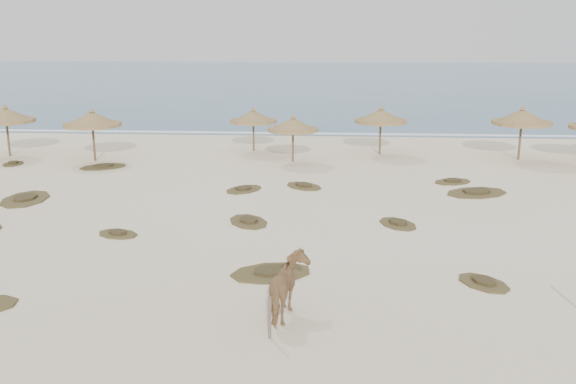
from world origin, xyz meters
TOP-DOWN VIEW (x-y plane):
  - ground at (0.00, 0.00)m, footprint 160.00×160.00m
  - ocean at (0.00, 75.00)m, footprint 200.00×100.00m
  - foam_line at (0.00, 26.00)m, footprint 70.00×0.60m
  - palapa_0 at (-15.24, 16.74)m, footprint 4.03×4.03m
  - palapa_1 at (-9.86, 15.78)m, footprint 3.32×3.32m
  - palapa_2 at (-1.37, 19.29)m, footprint 3.23×3.23m
  - palapa_3 at (1.18, 16.20)m, footprint 3.46×3.46m
  - palapa_4 at (6.12, 18.74)m, footprint 3.38×3.38m
  - palapa_5 at (13.80, 17.64)m, footprint 3.38×3.38m
  - horse at (2.24, -3.47)m, footprint 1.07×1.98m
  - fence_post_near at (1.86, -4.66)m, footprint 0.10×0.10m
  - scrub_1 at (-9.83, 7.29)m, footprint 2.12×3.05m
  - scrub_2 at (-4.29, 2.82)m, footprint 1.82×1.52m
  - scrub_3 at (0.17, 4.62)m, footprint 2.13×2.43m
  - scrub_4 at (5.80, 4.71)m, footprint 1.86×2.13m
  - scrub_5 at (9.78, 9.70)m, footprint 3.46×2.98m
  - scrub_6 at (-8.76, 13.99)m, footprint 2.92×2.65m
  - scrub_7 at (2.03, 10.41)m, footprint 2.28×2.31m
  - scrub_9 at (1.52, -0.54)m, footprint 2.91×2.40m
  - scrub_10 at (9.10, 11.78)m, footprint 2.27×2.00m
  - scrub_12 at (7.70, -0.93)m, footprint 1.87×2.00m
  - scrub_13 at (-0.67, 9.59)m, footprint 2.16×2.33m
  - scrub_14 at (-13.91, 14.44)m, footprint 1.05×1.56m

SIDE VIEW (x-z plane):
  - ground at x=0.00m, z-range 0.00..0.00m
  - ocean at x=0.00m, z-range 0.00..0.01m
  - foam_line at x=0.00m, z-range 0.00..0.01m
  - scrub_1 at x=-9.83m, z-range -0.03..0.13m
  - scrub_10 at x=9.10m, z-range -0.03..0.13m
  - scrub_3 at x=0.17m, z-range -0.03..0.13m
  - scrub_4 at x=5.80m, z-range -0.03..0.13m
  - scrub_6 at x=-8.76m, z-range -0.03..0.13m
  - scrub_9 at x=1.52m, z-range -0.03..0.13m
  - scrub_12 at x=7.70m, z-range -0.03..0.13m
  - scrub_13 at x=-0.67m, z-range -0.03..0.13m
  - scrub_2 at x=-4.29m, z-range -0.03..0.13m
  - scrub_5 at x=9.78m, z-range -0.03..0.13m
  - scrub_7 at x=2.03m, z-range -0.03..0.13m
  - scrub_14 at x=-13.91m, z-range -0.03..0.13m
  - fence_post_near at x=1.86m, z-range 0.00..1.07m
  - horse at x=2.24m, z-range 0.00..1.60m
  - palapa_3 at x=1.18m, z-range 0.72..3.34m
  - palapa_2 at x=-1.37m, z-range 0.72..3.35m
  - palapa_4 at x=6.12m, z-range 0.78..3.63m
  - palapa_1 at x=-9.86m, z-range 0.81..3.76m
  - palapa_0 at x=-15.24m, z-range 0.83..3.83m
  - palapa_5 at x=13.80m, z-range 0.84..3.87m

